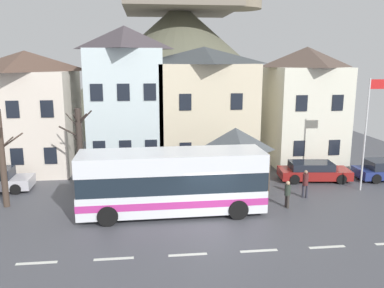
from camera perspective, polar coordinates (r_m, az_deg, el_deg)
The scene contains 15 objects.
ground_plane at distance 19.26m, azimuth 3.22°, elevation -12.23°, with size 40.00×60.00×0.07m.
townhouse_00 at distance 31.16m, azimuth -22.24°, elevation 4.42°, with size 6.32×7.04×8.47m.
townhouse_01 at distance 29.88m, azimuth -9.37°, elevation 6.54°, with size 5.12×6.91×10.21m.
townhouse_02 at distance 30.27m, azimuth 1.68°, elevation 5.40°, with size 6.93×6.99×8.78m.
townhouse_03 at distance 31.51m, azimuth 15.71°, elevation 5.22°, with size 5.17×5.43×8.77m.
hilltop_castle at distance 53.14m, azimuth -1.65°, elevation 12.21°, with size 34.98×34.98×21.44m.
transit_bus at distance 20.64m, azimuth -2.85°, elevation -5.53°, with size 9.54×2.87×3.29m.
bus_shelter at distance 24.34m, azimuth 6.20°, elevation 0.63°, with size 3.60×3.60×3.83m.
parked_car_00 at distance 27.66m, azimuth 16.92°, elevation -3.73°, with size 4.74×2.37×1.23m.
pedestrian_00 at distance 22.24m, azimuth 13.47°, elevation -6.80°, with size 0.32×0.35×1.49m.
pedestrian_01 at distance 23.98m, azimuth 15.88°, elevation -5.20°, with size 0.32×0.32×1.65m.
public_bench at distance 26.28m, azimuth 2.76°, elevation -4.36°, with size 1.42×0.48×0.87m.
flagpole at distance 25.93m, azimuth 23.74°, elevation 2.30°, with size 0.95×0.10×6.80m.
bare_tree_01 at distance 24.73m, azimuth -15.73°, elevation -0.66°, with size 2.14×1.61×5.06m.
bare_tree_02 at distance 23.51m, azimuth -25.47°, elevation -1.76°, with size 1.72×1.42×5.34m.
Camera 1 is at (-3.05, -17.29, 7.87)m, focal length 37.37 mm.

